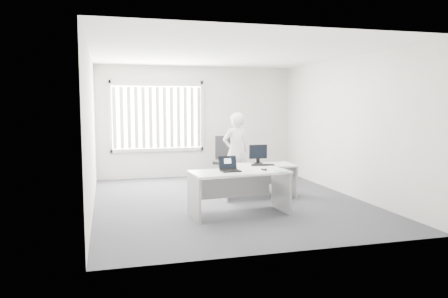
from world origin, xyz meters
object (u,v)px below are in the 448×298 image
object	(u,v)px
office_chair	(224,167)
laptop	(231,164)
desk_near	(239,183)
monitor	(258,154)
person	(236,151)
desk_far	(258,174)

from	to	relation	value
office_chair	laptop	distance (m)	3.26
desk_near	laptop	xyz separation A→B (m)	(-0.15, -0.01, 0.33)
monitor	office_chair	bearing A→B (deg)	98.27
person	laptop	distance (m)	2.16
desk_far	office_chair	bearing A→B (deg)	97.26
desk_near	office_chair	bearing A→B (deg)	74.98
desk_near	monitor	xyz separation A→B (m)	(0.82, 1.38, 0.31)
desk_near	office_chair	xyz separation A→B (m)	(0.58, 3.13, -0.20)
office_chair	person	xyz separation A→B (m)	(-0.03, -1.09, 0.50)
desk_far	person	world-z (taller)	person
desk_near	desk_far	xyz separation A→B (m)	(0.76, 1.19, -0.06)
desk_far	monitor	world-z (taller)	monitor
laptop	desk_near	bearing A→B (deg)	-2.62
desk_far	person	size ratio (longest dim) A/B	0.87
office_chair	desk_far	bearing A→B (deg)	-63.24
desk_near	laptop	size ratio (longest dim) A/B	5.26
person	laptop	bearing A→B (deg)	59.72
person	monitor	size ratio (longest dim) A/B	4.39
desk_near	person	world-z (taller)	person
laptop	monitor	bearing A→B (deg)	49.36
office_chair	person	world-z (taller)	person
office_chair	monitor	world-z (taller)	office_chair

